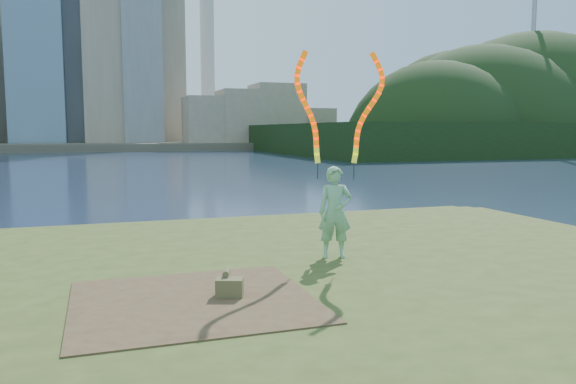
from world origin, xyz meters
name	(u,v)px	position (x,y,z in m)	size (l,w,h in m)	color
ground	(277,284)	(0.00, 0.00, 0.00)	(320.00, 320.00, 0.00)	#19263F
grassy_knoll	(319,300)	(0.00, -2.30, 0.34)	(20.00, 18.00, 0.80)	#374619
dirt_patch	(193,301)	(-2.20, -3.20, 0.81)	(3.20, 3.00, 0.02)	#47331E
far_shore	(117,145)	(0.00, 95.00, 0.60)	(320.00, 40.00, 1.20)	#4D4838
wooded_hill	(526,150)	(59.57, 59.96, 0.16)	(78.00, 50.00, 63.00)	black
woman_with_ribbons	(335,181)	(0.71, -1.31, 2.20)	(1.99, 0.67, 4.05)	#197C35
canvas_bag	(229,287)	(-1.69, -3.16, 0.95)	(0.43, 0.49, 0.36)	brown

